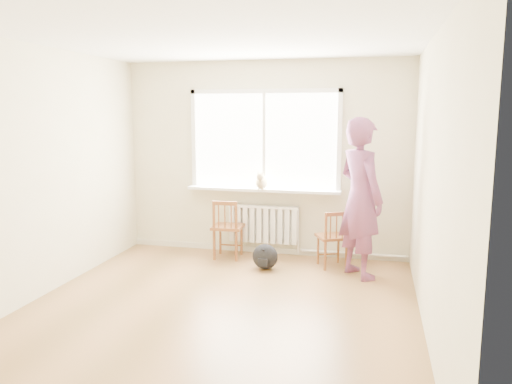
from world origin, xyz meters
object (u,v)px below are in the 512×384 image
Objects in this scene: backpack at (265,257)px; chair_left at (227,229)px; cat at (262,182)px; person at (361,198)px; chair_right at (333,239)px.

chair_left is at bearing 150.72° from backpack.
chair_left is 2.51× the size of backpack.
cat is 1.18× the size of backpack.
person is at bearing 0.50° from backpack.
chair_left is 1.45m from chair_right.
person reaches higher than chair_right.
chair_right is at bearing 175.17° from chair_left.
chair_right is 0.39× the size of person.
person is at bearing -24.64° from cat.
cat is at bearing 107.36° from backpack.
chair_left is 0.74m from backpack.
person is 5.92× the size of backpack.
chair_right reaches higher than backpack.
cat is at bearing 28.60° from person.
cat is (-1.02, 0.29, 0.67)m from chair_right.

